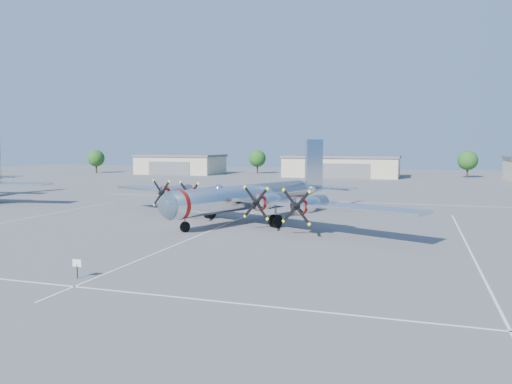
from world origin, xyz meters
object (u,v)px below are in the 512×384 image
(hangar_west, at_px, (181,164))
(main_bomber_b29, at_px, (252,221))
(tree_east, at_px, (468,160))
(hangar_center, at_px, (342,166))
(tree_far_west, at_px, (96,158))
(tree_west, at_px, (257,158))
(info_placard, at_px, (77,265))

(hangar_west, height_order, main_bomber_b29, hangar_west)
(tree_east, height_order, main_bomber_b29, tree_east)
(hangar_west, bearing_deg, hangar_center, -0.00)
(hangar_west, height_order, tree_east, tree_east)
(tree_far_west, relative_size, tree_west, 1.00)
(hangar_west, xyz_separation_m, hangar_center, (45.00, -0.00, -0.00))
(hangar_west, relative_size, main_bomber_b29, 0.58)
(hangar_center, bearing_deg, hangar_west, 180.00)
(tree_far_west, relative_size, tree_east, 1.00)
(hangar_west, xyz_separation_m, tree_west, (20.00, 8.04, 1.51))
(tree_west, relative_size, tree_east, 1.00)
(hangar_west, relative_size, tree_far_west, 3.40)
(hangar_west, distance_m, tree_west, 21.61)
(hangar_west, relative_size, info_placard, 19.66)
(tree_far_west, relative_size, info_placard, 5.78)
(tree_east, bearing_deg, main_bomber_b29, -108.65)
(tree_far_west, bearing_deg, hangar_west, 9.01)
(tree_west, height_order, main_bomber_b29, tree_west)
(tree_west, bearing_deg, hangar_center, -17.82)
(info_placard, bearing_deg, tree_far_west, 124.44)
(main_bomber_b29, bearing_deg, hangar_west, 144.33)
(hangar_center, xyz_separation_m, info_placard, (-0.97, -102.43, -1.90))
(tree_east, bearing_deg, info_placard, -105.94)
(hangar_west, height_order, tree_west, tree_west)
(tree_far_west, xyz_separation_m, info_placard, (69.03, -98.47, -3.41))
(hangar_west, bearing_deg, tree_far_west, -170.99)
(tree_west, relative_size, info_placard, 5.78)
(hangar_center, height_order, tree_far_west, tree_far_west)
(main_bomber_b29, bearing_deg, hangar_center, 114.59)
(info_placard, bearing_deg, hangar_center, 88.86)
(hangar_center, relative_size, info_placard, 24.88)
(hangar_west, bearing_deg, tree_west, 21.89)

